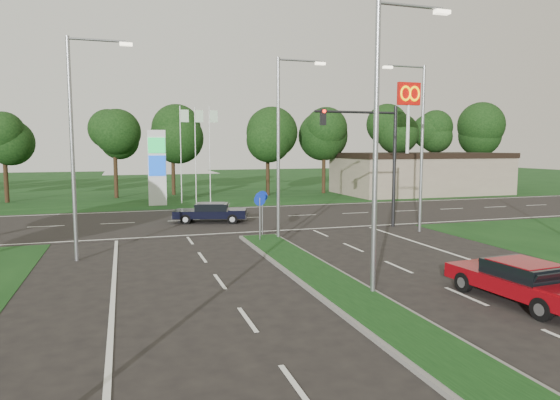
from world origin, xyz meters
name	(u,v)px	position (x,y,z in m)	size (l,w,h in m)	color
ground	(482,385)	(0.00, 0.00, 0.00)	(160.00, 160.00, 0.00)	black
verge_far	(179,185)	(0.00, 55.00, 0.00)	(160.00, 50.00, 0.02)	black
cross_road	(230,219)	(0.00, 24.00, 0.00)	(160.00, 12.00, 0.02)	black
median_kerb	(381,316)	(0.00, 4.00, 0.06)	(2.00, 26.00, 0.12)	slate
commercial_building	(420,174)	(22.00, 36.00, 2.00)	(16.00, 9.00, 4.00)	gray
streetlight_median_near	(382,133)	(1.00, 6.00, 5.08)	(2.53, 0.22, 9.00)	gray
streetlight_median_far	(282,138)	(1.00, 16.00, 5.08)	(2.53, 0.22, 9.00)	gray
streetlight_left_far	(77,136)	(-8.30, 14.00, 5.08)	(2.53, 0.22, 9.00)	gray
streetlight_right_far	(419,139)	(8.80, 16.00, 5.08)	(2.53, 0.22, 9.00)	gray
traffic_signal	(375,147)	(7.19, 18.00, 4.65)	(5.10, 0.42, 7.00)	black
median_signs	(261,206)	(0.00, 16.40, 1.71)	(1.16, 1.76, 2.38)	gray
gas_pylon	(160,166)	(-3.79, 33.05, 3.20)	(5.80, 1.26, 8.00)	silver
mcdonalds_sign	(409,110)	(18.00, 31.97, 7.99)	(2.20, 0.47, 10.40)	silver
treeline_far	(196,124)	(0.10, 39.93, 6.83)	(6.00, 6.00, 9.90)	black
red_sedan	(522,280)	(4.74, 4.05, 0.67)	(2.23, 4.69, 1.25)	maroon
navy_sedan	(211,212)	(-1.47, 22.80, 0.65)	(4.72, 2.94, 1.21)	black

